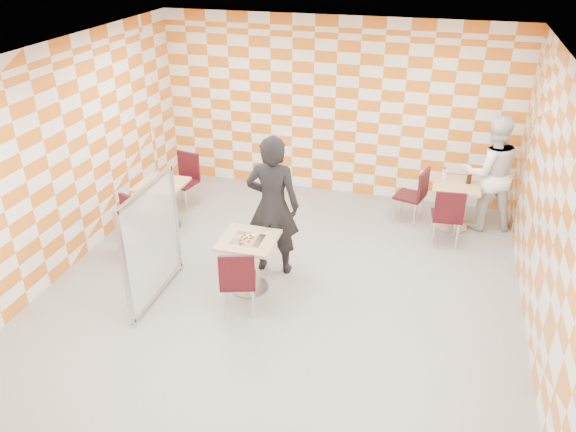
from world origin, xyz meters
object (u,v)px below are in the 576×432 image
object	(u,v)px
second_table	(455,198)
soda_bottle	(469,177)
empty_table	(162,198)
man_dark	(273,206)
chair_empty_near	(138,218)
chair_second_front	(448,213)
main_table	(249,255)
chair_main_front	(238,278)
chair_second_side	(416,192)
chair_empty_far	(186,176)
sport_bottle	(444,174)
partition	(152,243)
man_white	(490,173)

from	to	relation	value
second_table	soda_bottle	size ratio (longest dim) A/B	3.26
empty_table	man_dark	xyz separation A→B (m)	(2.00, -0.69, 0.46)
chair_empty_near	second_table	bearing A→B (deg)	24.33
chair_second_front	man_dark	bearing A→B (deg)	-150.73
empty_table	man_dark	bearing A→B (deg)	-19.04
main_table	chair_main_front	size ratio (longest dim) A/B	0.81
chair_main_front	chair_second_side	bearing A→B (deg)	58.35
chair_empty_near	man_dark	bearing A→B (deg)	1.85
chair_second_side	chair_empty_far	distance (m)	3.75
chair_main_front	chair_second_side	xyz separation A→B (m)	(1.85, 3.00, 0.00)
chair_empty_near	sport_bottle	bearing A→B (deg)	26.86
second_table	chair_second_front	size ratio (longest dim) A/B	0.81
soda_bottle	sport_bottle	bearing A→B (deg)	168.33
empty_table	partition	bearing A→B (deg)	-66.09
soda_bottle	main_table	bearing A→B (deg)	-136.99
chair_main_front	chair_empty_far	size ratio (longest dim) A/B	1.00
empty_table	chair_empty_near	size ratio (longest dim) A/B	0.81
chair_second_front	soda_bottle	xyz separation A→B (m)	(0.26, 0.69, 0.31)
chair_main_front	soda_bottle	distance (m)	4.05
chair_empty_near	main_table	bearing A→B (deg)	-14.64
chair_second_front	chair_second_side	distance (m)	0.79
partition	man_white	world-z (taller)	man_white
chair_empty_far	main_table	bearing A→B (deg)	-48.24
chair_second_front	man_white	distance (m)	1.04
chair_second_side	chair_main_front	bearing A→B (deg)	-121.65
empty_table	chair_empty_far	world-z (taller)	chair_empty_far
chair_main_front	partition	distance (m)	1.18
second_table	empty_table	xyz separation A→B (m)	(-4.34, -1.21, 0.00)
man_dark	empty_table	bearing A→B (deg)	-22.13
chair_empty_far	soda_bottle	bearing A→B (deg)	5.87
main_table	chair_empty_far	bearing A→B (deg)	131.76
partition	soda_bottle	bearing A→B (deg)	38.32
soda_bottle	partition	bearing A→B (deg)	-141.68
man_white	soda_bottle	xyz separation A→B (m)	(-0.30, -0.12, -0.06)
chair_empty_near	chair_empty_far	xyz separation A→B (m)	(0.01, 1.55, 0.00)
partition	chair_second_side	bearing A→B (deg)	43.97
man_dark	soda_bottle	distance (m)	3.18
chair_empty_near	chair_main_front	bearing A→B (deg)	-29.32
chair_empty_near	partition	distance (m)	1.23
chair_main_front	chair_empty_near	distance (m)	2.17
second_table	soda_bottle	distance (m)	0.39
man_dark	soda_bottle	world-z (taller)	man_dark
chair_empty_far	man_dark	xyz separation A→B (m)	(1.97, -1.49, 0.43)
main_table	partition	size ratio (longest dim) A/B	0.48
second_table	man_white	size ratio (longest dim) A/B	0.41
empty_table	man_white	distance (m)	5.02
main_table	chair_second_front	xyz separation A→B (m)	(2.41, 1.80, 0.04)
chair_second_front	chair_second_side	bearing A→B (deg)	129.00
chair_main_front	man_dark	distance (m)	1.21
partition	man_white	distance (m)	5.09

